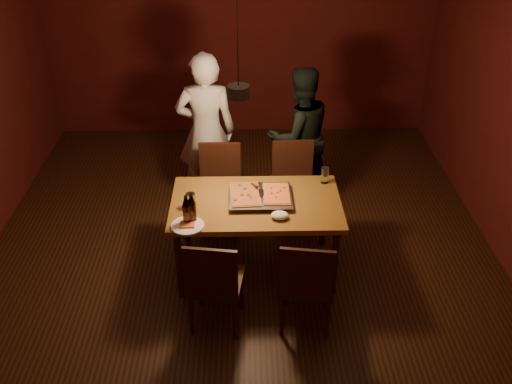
{
  "coord_description": "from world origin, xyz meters",
  "views": [
    {
      "loc": [
        0.05,
        -4.31,
        3.45
      ],
      "look_at": [
        0.14,
        -0.07,
        0.85
      ],
      "focal_mm": 40.0,
      "sensor_mm": 36.0,
      "label": 1
    }
  ],
  "objects_px": {
    "chair_far_left": "(220,179)",
    "pizza_tray": "(260,197)",
    "chair_near_left": "(214,278)",
    "beer_bottle_b": "(192,208)",
    "chair_far_right": "(293,177)",
    "pendant_lamp": "(238,90)",
    "beer_bottle_a": "(187,210)",
    "dining_table": "(256,209)",
    "diner_dark": "(299,136)",
    "chair_near_right": "(307,278)",
    "diner_white": "(206,132)",
    "plate_slice": "(187,226)"
  },
  "relations": [
    {
      "from": "dining_table",
      "to": "chair_near_right",
      "type": "distance_m",
      "value": 0.89
    },
    {
      "from": "beer_bottle_a",
      "to": "diner_dark",
      "type": "bearing_deg",
      "value": 56.24
    },
    {
      "from": "beer_bottle_a",
      "to": "diner_white",
      "type": "distance_m",
      "value": 1.53
    },
    {
      "from": "chair_far_left",
      "to": "pizza_tray",
      "type": "height_order",
      "value": "chair_far_left"
    },
    {
      "from": "pendant_lamp",
      "to": "plate_slice",
      "type": "bearing_deg",
      "value": -134.38
    },
    {
      "from": "chair_far_right",
      "to": "beer_bottle_b",
      "type": "relative_size",
      "value": 1.78
    },
    {
      "from": "chair_far_right",
      "to": "diner_white",
      "type": "height_order",
      "value": "diner_white"
    },
    {
      "from": "diner_dark",
      "to": "pendant_lamp",
      "type": "height_order",
      "value": "pendant_lamp"
    },
    {
      "from": "pizza_tray",
      "to": "beer_bottle_a",
      "type": "height_order",
      "value": "beer_bottle_a"
    },
    {
      "from": "dining_table",
      "to": "chair_far_right",
      "type": "bearing_deg",
      "value": 63.56
    },
    {
      "from": "dining_table",
      "to": "diner_white",
      "type": "height_order",
      "value": "diner_white"
    },
    {
      "from": "diner_dark",
      "to": "beer_bottle_b",
      "type": "bearing_deg",
      "value": 36.65
    },
    {
      "from": "plate_slice",
      "to": "diner_dark",
      "type": "height_order",
      "value": "diner_dark"
    },
    {
      "from": "chair_far_left",
      "to": "chair_far_right",
      "type": "xyz_separation_m",
      "value": [
        0.75,
        0.03,
        0.0
      ]
    },
    {
      "from": "beer_bottle_a",
      "to": "pendant_lamp",
      "type": "bearing_deg",
      "value": 41.72
    },
    {
      "from": "beer_bottle_a",
      "to": "beer_bottle_b",
      "type": "xyz_separation_m",
      "value": [
        0.04,
        0.02,
        0.0
      ]
    },
    {
      "from": "chair_far_right",
      "to": "pendant_lamp",
      "type": "distance_m",
      "value": 1.52
    },
    {
      "from": "chair_far_left",
      "to": "beer_bottle_b",
      "type": "xyz_separation_m",
      "value": [
        -0.18,
        -1.06,
        0.35
      ]
    },
    {
      "from": "beer_bottle_b",
      "to": "diner_white",
      "type": "height_order",
      "value": "diner_white"
    },
    {
      "from": "beer_bottle_b",
      "to": "chair_near_right",
      "type": "bearing_deg",
      "value": -28.43
    },
    {
      "from": "dining_table",
      "to": "chair_near_right",
      "type": "relative_size",
      "value": 3.09
    },
    {
      "from": "plate_slice",
      "to": "diner_white",
      "type": "distance_m",
      "value": 1.59
    },
    {
      "from": "chair_near_right",
      "to": "plate_slice",
      "type": "distance_m",
      "value": 1.07
    },
    {
      "from": "pizza_tray",
      "to": "beer_bottle_b",
      "type": "relative_size",
      "value": 2.02
    },
    {
      "from": "pizza_tray",
      "to": "diner_white",
      "type": "distance_m",
      "value": 1.3
    },
    {
      "from": "plate_slice",
      "to": "pizza_tray",
      "type": "bearing_deg",
      "value": 33.23
    },
    {
      "from": "dining_table",
      "to": "beer_bottle_b",
      "type": "height_order",
      "value": "beer_bottle_b"
    },
    {
      "from": "chair_near_left",
      "to": "beer_bottle_b",
      "type": "distance_m",
      "value": 0.62
    },
    {
      "from": "chair_near_left",
      "to": "pizza_tray",
      "type": "height_order",
      "value": "chair_near_left"
    },
    {
      "from": "diner_dark",
      "to": "chair_far_left",
      "type": "bearing_deg",
      "value": 11.13
    },
    {
      "from": "chair_far_right",
      "to": "pendant_lamp",
      "type": "bearing_deg",
      "value": 51.37
    },
    {
      "from": "beer_bottle_b",
      "to": "diner_dark",
      "type": "xyz_separation_m",
      "value": [
        1.03,
        1.58,
        -0.12
      ]
    },
    {
      "from": "chair_near_left",
      "to": "pizza_tray",
      "type": "bearing_deg",
      "value": 72.71
    },
    {
      "from": "beer_bottle_a",
      "to": "diner_dark",
      "type": "xyz_separation_m",
      "value": [
        1.07,
        1.6,
        -0.12
      ]
    },
    {
      "from": "chair_near_right",
      "to": "beer_bottle_a",
      "type": "bearing_deg",
      "value": 162.2
    },
    {
      "from": "diner_dark",
      "to": "chair_near_right",
      "type": "bearing_deg",
      "value": 66.67
    },
    {
      "from": "chair_near_left",
      "to": "pendant_lamp",
      "type": "xyz_separation_m",
      "value": [
        0.21,
        0.84,
        1.22
      ]
    },
    {
      "from": "chair_far_right",
      "to": "pizza_tray",
      "type": "distance_m",
      "value": 0.88
    },
    {
      "from": "dining_table",
      "to": "chair_far_left",
      "type": "relative_size",
      "value": 3.09
    },
    {
      "from": "chair_near_left",
      "to": "diner_white",
      "type": "distance_m",
      "value": 2.01
    },
    {
      "from": "pizza_tray",
      "to": "beer_bottle_b",
      "type": "bearing_deg",
      "value": -154.39
    },
    {
      "from": "diner_white",
      "to": "pendant_lamp",
      "type": "height_order",
      "value": "pendant_lamp"
    },
    {
      "from": "chair_far_right",
      "to": "diner_dark",
      "type": "distance_m",
      "value": 0.54
    },
    {
      "from": "dining_table",
      "to": "beer_bottle_a",
      "type": "bearing_deg",
      "value": -151.3
    },
    {
      "from": "plate_slice",
      "to": "diner_dark",
      "type": "relative_size",
      "value": 0.18
    },
    {
      "from": "chair_far_right",
      "to": "pizza_tray",
      "type": "relative_size",
      "value": 0.88
    },
    {
      "from": "chair_near_right",
      "to": "pizza_tray",
      "type": "bearing_deg",
      "value": 121.11
    },
    {
      "from": "plate_slice",
      "to": "chair_far_left",
      "type": "bearing_deg",
      "value": 78.93
    },
    {
      "from": "dining_table",
      "to": "beer_bottle_b",
      "type": "distance_m",
      "value": 0.65
    },
    {
      "from": "pizza_tray",
      "to": "beer_bottle_a",
      "type": "relative_size",
      "value": 2.07
    }
  ]
}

